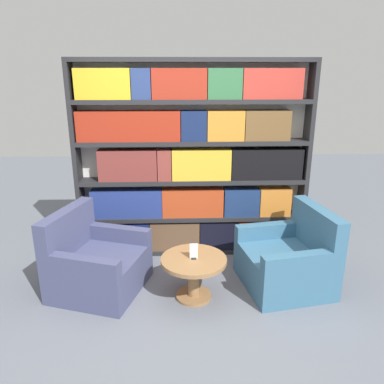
# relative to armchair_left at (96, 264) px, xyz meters

# --- Properties ---
(ground_plane) EXTENTS (14.00, 14.00, 0.00)m
(ground_plane) POSITION_rel_armchair_left_xyz_m (1.05, -0.51, -0.28)
(ground_plane) COLOR slate
(bookshelf) EXTENTS (2.77, 0.30, 2.35)m
(bookshelf) POSITION_rel_armchair_left_xyz_m (1.04, 0.85, 0.88)
(bookshelf) COLOR silver
(bookshelf) RESTS_ON ground_plane
(armchair_left) EXTENTS (1.06, 1.08, 0.85)m
(armchair_left) POSITION_rel_armchair_left_xyz_m (0.00, 0.00, 0.00)
(armchair_left) COLOR #42476B
(armchair_left) RESTS_ON ground_plane
(armchair_right) EXTENTS (0.98, 1.00, 0.85)m
(armchair_right) POSITION_rel_armchair_left_xyz_m (2.04, -0.01, 0.00)
(armchair_right) COLOR #386684
(armchair_right) RESTS_ON ground_plane
(coffee_table) EXTENTS (0.66, 0.66, 0.44)m
(coffee_table) POSITION_rel_armchair_left_xyz_m (1.02, -0.22, 0.03)
(coffee_table) COLOR olive
(coffee_table) RESTS_ON ground_plane
(table_sign) EXTENTS (0.08, 0.06, 0.16)m
(table_sign) POSITION_rel_armchair_left_xyz_m (1.02, -0.22, 0.23)
(table_sign) COLOR black
(table_sign) RESTS_ON coffee_table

